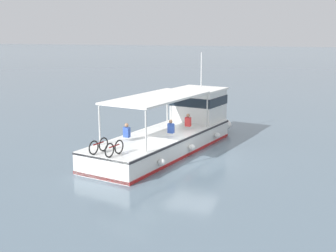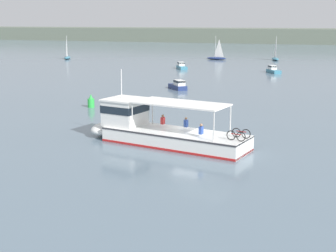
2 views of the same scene
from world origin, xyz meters
The scene contains 2 objects.
ground_plane centered at (0.00, 0.00, 0.00)m, with size 400.00×400.00×0.00m, color slate.
ferry_main centered at (-2.11, -1.60, 1.02)m, with size 13.06×5.41×5.32m.
Camera 1 is at (21.27, 6.30, 6.51)m, focal length 46.46 mm.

